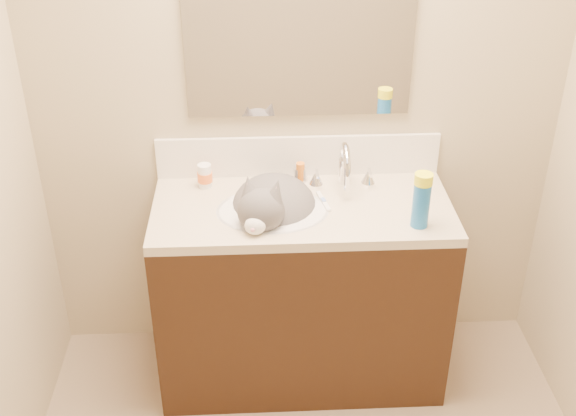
{
  "coord_description": "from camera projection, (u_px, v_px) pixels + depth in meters",
  "views": [
    {
      "loc": [
        -0.18,
        -1.5,
        2.32
      ],
      "look_at": [
        -0.06,
        0.92,
        0.88
      ],
      "focal_mm": 45.0,
      "sensor_mm": 36.0,
      "label": 1
    }
  ],
  "objects": [
    {
      "name": "room_shell",
      "position": [
        332.0,
        186.0,
        1.72
      ],
      "size": [
        2.24,
        2.54,
        2.52
      ],
      "color": "tan",
      "rests_on": "ground"
    },
    {
      "name": "vanity_cabinet",
      "position": [
        301.0,
        295.0,
        3.11
      ],
      "size": [
        1.2,
        0.55,
        0.82
      ],
      "primitive_type": "cube",
      "color": "black",
      "rests_on": "ground"
    },
    {
      "name": "counter_slab",
      "position": [
        302.0,
        210.0,
        2.89
      ],
      "size": [
        1.2,
        0.55,
        0.04
      ],
      "primitive_type": "cube",
      "color": "beige",
      "rests_on": "vanity_cabinet"
    },
    {
      "name": "basin",
      "position": [
        273.0,
        225.0,
        2.89
      ],
      "size": [
        0.45,
        0.36,
        0.14
      ],
      "primitive_type": "ellipsoid",
      "color": "white",
      "rests_on": "vanity_cabinet"
    },
    {
      "name": "faucet",
      "position": [
        344.0,
        170.0,
        2.96
      ],
      "size": [
        0.28,
        0.2,
        0.21
      ],
      "color": "silver",
      "rests_on": "counter_slab"
    },
    {
      "name": "cat",
      "position": [
        272.0,
        209.0,
        2.88
      ],
      "size": [
        0.45,
        0.52,
        0.36
      ],
      "rotation": [
        0.0,
        0.0,
        -0.32
      ],
      "color": "#4F4C4E",
      "rests_on": "basin"
    },
    {
      "name": "backsplash",
      "position": [
        298.0,
        156.0,
        3.06
      ],
      "size": [
        1.2,
        0.02,
        0.18
      ],
      "primitive_type": "cube",
      "color": "white",
      "rests_on": "counter_slab"
    },
    {
      "name": "mirror",
      "position": [
        300.0,
        18.0,
        2.76
      ],
      "size": [
        0.9,
        0.02,
        0.8
      ],
      "primitive_type": "cube",
      "color": "white",
      "rests_on": "room_shell"
    },
    {
      "name": "pill_bottle",
      "position": [
        205.0,
        176.0,
        2.99
      ],
      "size": [
        0.07,
        0.07,
        0.1
      ],
      "primitive_type": "cylinder",
      "rotation": [
        0.0,
        0.0,
        -0.33
      ],
      "color": "white",
      "rests_on": "counter_slab"
    },
    {
      "name": "pill_label",
      "position": [
        205.0,
        177.0,
        2.99
      ],
      "size": [
        0.08,
        0.08,
        0.04
      ],
      "primitive_type": "cylinder",
      "rotation": [
        0.0,
        0.0,
        -0.33
      ],
      "color": "orange",
      "rests_on": "pill_bottle"
    },
    {
      "name": "silver_jar",
      "position": [
        300.0,
        174.0,
        3.04
      ],
      "size": [
        0.06,
        0.06,
        0.06
      ],
      "primitive_type": "cylinder",
      "rotation": [
        0.0,
        0.0,
        -0.04
      ],
      "color": "#B7B7BC",
      "rests_on": "counter_slab"
    },
    {
      "name": "amber_bottle",
      "position": [
        300.0,
        173.0,
        3.03
      ],
      "size": [
        0.04,
        0.04,
        0.09
      ],
      "primitive_type": "cylinder",
      "rotation": [
        0.0,
        0.0,
        0.15
      ],
      "color": "orange",
      "rests_on": "counter_slab"
    },
    {
      "name": "toothbrush",
      "position": [
        323.0,
        201.0,
        2.9
      ],
      "size": [
        0.05,
        0.16,
        0.01
      ],
      "primitive_type": "cube",
      "rotation": [
        0.0,
        0.0,
        0.2
      ],
      "color": "white",
      "rests_on": "counter_slab"
    },
    {
      "name": "toothbrush_head",
      "position": [
        323.0,
        201.0,
        2.9
      ],
      "size": [
        0.02,
        0.03,
        0.02
      ],
      "primitive_type": "cube",
      "rotation": [
        0.0,
        0.0,
        0.2
      ],
      "color": "#6D92E7",
      "rests_on": "counter_slab"
    },
    {
      "name": "spray_can",
      "position": [
        421.0,
        205.0,
        2.71
      ],
      "size": [
        0.07,
        0.07,
        0.18
      ],
      "primitive_type": "cylinder",
      "rotation": [
        0.0,
        0.0,
        0.11
      ],
      "color": "blue",
      "rests_on": "counter_slab"
    },
    {
      "name": "spray_cap",
      "position": [
        424.0,
        179.0,
        2.65
      ],
      "size": [
        0.08,
        0.08,
        0.04
      ],
      "primitive_type": "cylinder",
      "rotation": [
        0.0,
        0.0,
        0.11
      ],
      "color": "#FAFF1A",
      "rests_on": "spray_can"
    }
  ]
}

